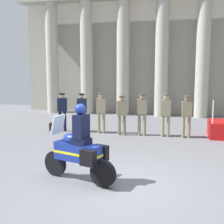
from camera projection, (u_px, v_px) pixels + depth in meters
name	position (u px, v px, depth m)	size (l,w,h in m)	color
ground_plane	(117.00, 185.00, 6.95)	(28.00, 28.00, 0.00)	slate
colonnade_backdrop	(143.00, 45.00, 17.63)	(15.35, 1.60, 8.15)	#A49F91
officer_in_row_0	(62.00, 109.00, 12.96)	(0.40, 0.26, 1.67)	black
officer_in_row_1	(82.00, 110.00, 12.74)	(0.40, 0.26, 1.68)	#141938
officer_in_row_2	(101.00, 110.00, 12.54)	(0.40, 0.26, 1.71)	gray
officer_in_row_3	(122.00, 112.00, 12.17)	(0.40, 0.26, 1.63)	#7A7056
officer_in_row_4	(142.00, 111.00, 12.07)	(0.40, 0.26, 1.71)	#847A5B
officer_in_row_5	(166.00, 112.00, 11.84)	(0.40, 0.26, 1.73)	gray
officer_in_row_6	(187.00, 113.00, 11.65)	(0.40, 0.26, 1.67)	#847A5B
motorcycle_with_rider	(80.00, 150.00, 7.07)	(2.03, 0.94, 1.90)	black
briefcase_on_ground	(52.00, 127.00, 13.16)	(0.10, 0.32, 0.36)	black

